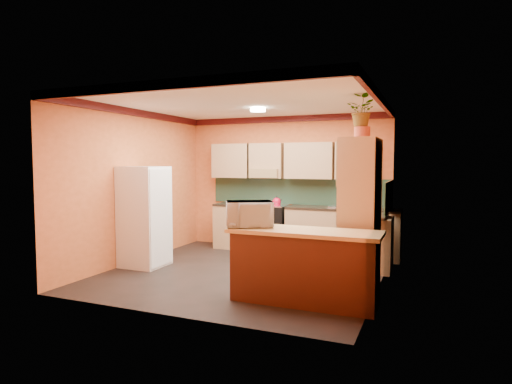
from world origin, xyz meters
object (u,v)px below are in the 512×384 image
(stove, at_px, (273,228))
(microwave, at_px, (249,214))
(breakfast_bar, at_px, (304,268))
(base_cabinets_back, at_px, (303,231))
(pantry, at_px, (360,214))
(fridge, at_px, (144,216))

(stove, bearing_deg, microwave, -75.91)
(breakfast_bar, bearing_deg, microwave, 180.00)
(breakfast_bar, bearing_deg, base_cabinets_back, 106.38)
(stove, height_order, pantry, pantry)
(stove, height_order, microwave, microwave)
(pantry, relative_size, microwave, 3.51)
(stove, height_order, breakfast_bar, stove)
(base_cabinets_back, distance_m, fridge, 3.03)
(breakfast_bar, relative_size, microwave, 3.01)
(fridge, xyz_separation_m, microwave, (2.30, -0.84, 0.25))
(base_cabinets_back, distance_m, breakfast_bar, 2.99)
(pantry, height_order, microwave, pantry)
(stove, distance_m, fridge, 2.61)
(stove, relative_size, breakfast_bar, 0.51)
(fridge, distance_m, microwave, 2.46)
(stove, distance_m, microwave, 3.03)
(microwave, bearing_deg, breakfast_bar, -28.10)
(pantry, distance_m, microwave, 1.58)
(fridge, bearing_deg, base_cabinets_back, 42.64)
(pantry, xyz_separation_m, microwave, (-1.30, -0.90, 0.05))
(base_cabinets_back, xyz_separation_m, pantry, (1.39, -1.97, 0.61))
(base_cabinets_back, height_order, microwave, microwave)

